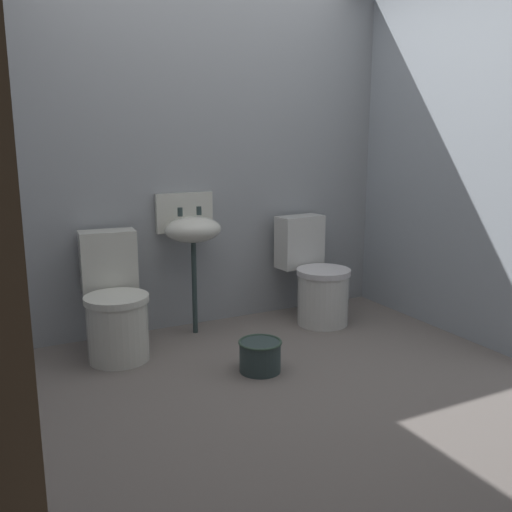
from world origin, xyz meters
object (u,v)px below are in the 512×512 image
at_px(bucket, 260,355).
at_px(toilet_right, 316,280).
at_px(toilet_left, 115,307).
at_px(sink, 192,228).

bearing_deg(bucket, toilet_right, 38.83).
distance_m(toilet_right, bucket, 1.06).
relative_size(toilet_left, toilet_right, 1.00).
distance_m(toilet_right, sink, 1.03).
distance_m(toilet_left, toilet_right, 1.52).
height_order(toilet_left, sink, sink).
height_order(toilet_right, sink, sink).
relative_size(sink, bucket, 3.74).
bearing_deg(toilet_right, toilet_left, -5.56).
height_order(toilet_right, bucket, toilet_right).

